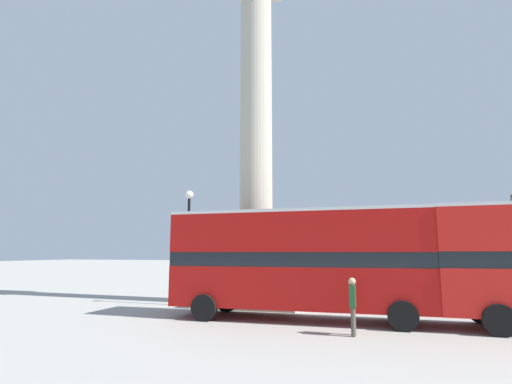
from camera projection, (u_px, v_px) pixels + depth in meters
ground_plane at (256, 304)px, 20.18m from camera, size 200.00×200.00×0.00m
monument_column at (256, 175)px, 21.18m from camera, size 5.01×5.01×19.19m
bus_a at (302, 259)px, 15.70m from camera, size 10.25×2.87×4.22m
street_lamp at (188, 241)px, 20.11m from camera, size 0.41×0.41×5.72m
pedestrian_near_lamp at (353, 302)px, 12.63m from camera, size 0.24×0.47×1.79m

